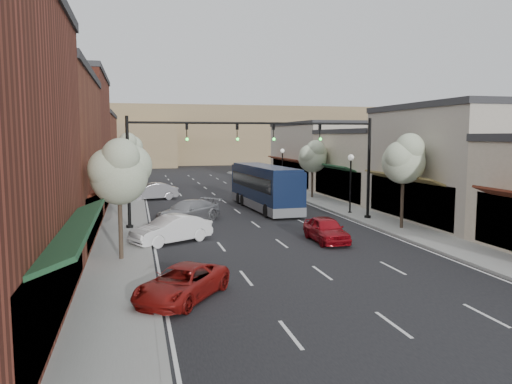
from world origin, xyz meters
TOP-DOWN VIEW (x-y plane):
  - ground at (0.00, 0.00)m, footprint 160.00×160.00m
  - sidewalk_left at (-8.40, 18.50)m, footprint 2.80×73.00m
  - sidewalk_right at (8.40, 18.50)m, footprint 2.80×73.00m
  - curb_left at (-7.00, 18.50)m, footprint 0.25×73.00m
  - curb_right at (7.00, 18.50)m, footprint 0.25×73.00m
  - bldg_left_midnear at (-14.23, 6.00)m, footprint 10.14×14.10m
  - bldg_left_midfar at (-14.24, 20.00)m, footprint 10.14×14.10m
  - bldg_left_far at (-14.22, 36.00)m, footprint 10.14×18.10m
  - bldg_right_midnear at (13.72, 6.00)m, footprint 9.14×12.10m
  - bldg_right_midfar at (13.70, 18.00)m, footprint 9.14×12.10m
  - bldg_right_far at (13.71, 32.00)m, footprint 9.14×16.10m
  - hill_far at (0.00, 90.00)m, footprint 120.00×30.00m
  - hill_near at (-25.00, 78.00)m, footprint 50.00×20.00m
  - signal_mast_right at (5.62, 8.00)m, footprint 8.22×0.46m
  - signal_mast_left at (-5.62, 8.00)m, footprint 8.22×0.46m
  - tree_right_near at (8.35, 3.94)m, footprint 2.85×2.65m
  - tree_right_far at (8.35, 19.94)m, footprint 2.85×2.65m
  - tree_left_near at (-8.25, -0.06)m, footprint 2.85×2.65m
  - tree_left_far at (-8.25, 25.94)m, footprint 2.85×2.65m
  - lamp_post_near at (7.80, 10.50)m, footprint 0.44×0.44m
  - lamp_post_far at (7.80, 28.00)m, footprint 0.44×0.44m
  - coach_bus at (2.32, 14.59)m, footprint 3.14×11.42m
  - red_hatchback at (2.50, 1.88)m, footprint 1.69×4.06m
  - parked_car_a at (-6.08, -6.09)m, footprint 4.10×4.64m
  - parked_car_b at (-5.76, 3.60)m, footprint 4.71×3.59m
  - parked_car_c at (-4.20, 9.99)m, footprint 5.22×4.85m
  - parked_car_e at (-6.20, 22.67)m, footprint 4.91×2.50m

SIDE VIEW (x-z plane):
  - ground at x=0.00m, z-range 0.00..0.00m
  - curb_left at x=-7.00m, z-range -0.01..0.16m
  - curb_right at x=7.00m, z-range -0.01..0.16m
  - sidewalk_left at x=-8.40m, z-range 0.00..0.15m
  - sidewalk_right at x=8.40m, z-range 0.00..0.15m
  - parked_car_a at x=-6.08m, z-range 0.00..1.19m
  - red_hatchback at x=2.50m, z-range 0.00..1.38m
  - parked_car_c at x=-4.20m, z-range 0.00..1.47m
  - parked_car_b at x=-5.76m, z-range 0.00..1.49m
  - parked_car_e at x=-6.20m, z-range 0.00..1.54m
  - coach_bus at x=2.32m, z-range 0.08..3.53m
  - lamp_post_near at x=7.80m, z-range 0.79..5.23m
  - lamp_post_far at x=7.80m, z-range 0.79..5.23m
  - bldg_right_midfar at x=13.70m, z-range -0.03..6.37m
  - bldg_right_far at x=13.71m, z-range -0.04..7.36m
  - bldg_right_midnear at x=13.72m, z-range -0.04..7.86m
  - tree_right_far at x=8.35m, z-range 1.28..6.70m
  - hill_near at x=-25.00m, z-range 0.00..8.00m
  - bldg_left_far at x=-14.22m, z-range -0.04..8.36m
  - tree_left_near at x=-8.25m, z-range 1.38..7.07m
  - tree_right_near at x=8.35m, z-range 1.47..7.43m
  - tree_left_far at x=-8.25m, z-range 1.54..7.67m
  - signal_mast_right at x=5.62m, z-range 1.12..8.12m
  - signal_mast_left at x=-5.62m, z-range 1.12..8.12m
  - bldg_left_midnear at x=-14.23m, z-range -0.04..9.36m
  - bldg_left_midfar at x=-14.24m, z-range -0.05..10.85m
  - hill_far at x=0.00m, z-range 0.00..12.00m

